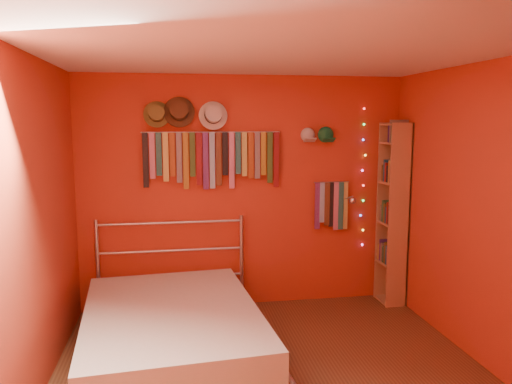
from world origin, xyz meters
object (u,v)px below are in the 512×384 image
tie_rack (212,156)px  reading_lamp (351,200)px  bookshelf (396,213)px  bed (172,331)px

tie_rack → reading_lamp: 1.56m
bookshelf → bed: bookshelf is taller
reading_lamp → bookshelf: 0.55m
bed → reading_lamp: bearing=20.9°
reading_lamp → bookshelf: size_ratio=0.15×
bookshelf → bed: (-2.45, -0.94, -0.78)m
tie_rack → bookshelf: bookshelf is taller
tie_rack → bookshelf: size_ratio=0.72×
bookshelf → bed: 2.74m
reading_lamp → tie_rack: bearing=173.3°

